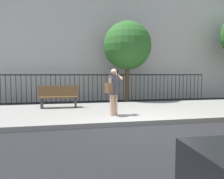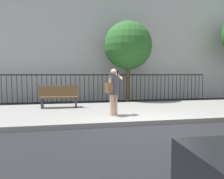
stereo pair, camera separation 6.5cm
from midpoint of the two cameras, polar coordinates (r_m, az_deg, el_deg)
ground_plane at (r=6.68m, az=8.07°, el=-9.63°), size 60.00×60.00×0.00m
sidewalk at (r=8.73m, az=3.23°, el=-5.84°), size 28.00×4.40×0.15m
iron_fence at (r=12.23m, az=-1.15°, el=1.48°), size 12.03×0.04×1.60m
pedestrian_on_phone at (r=7.35m, az=0.09°, el=0.26°), size 0.69×0.67×1.62m
street_bench at (r=9.30m, az=-14.30°, el=-1.77°), size 1.60×0.45×0.95m
street_tree_mid at (r=11.87m, az=3.99°, el=11.64°), size 2.62×2.62×4.46m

